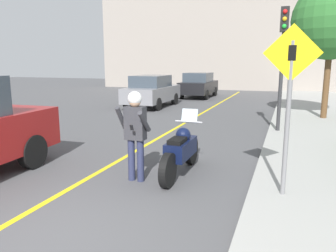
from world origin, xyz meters
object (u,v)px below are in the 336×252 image
object	(u,v)px
crossing_sign	(289,95)
traffic_light	(283,47)
motorcycle	(181,151)
parked_car_black	(199,85)
parked_car_grey	(152,91)
street_tree	(332,21)
person_biker	(135,126)

from	to	relation	value
crossing_sign	traffic_light	size ratio (longest dim) A/B	0.72
motorcycle	parked_car_black	size ratio (longest dim) A/B	0.54
traffic_light	parked_car_grey	world-z (taller)	traffic_light
traffic_light	parked_car_grey	size ratio (longest dim) A/B	0.94
crossing_sign	parked_car_grey	xyz separation A→B (m)	(-6.89, 10.50, -0.95)
motorcycle	parked_car_black	bearing A→B (deg)	103.58
street_tree	parked_car_grey	size ratio (longest dim) A/B	1.28
traffic_light	street_tree	bearing A→B (deg)	63.51
motorcycle	street_tree	size ratio (longest dim) A/B	0.42
person_biker	street_tree	distance (m)	10.35
parked_car_grey	parked_car_black	world-z (taller)	same
person_biker	street_tree	xyz separation A→B (m)	(4.19, 9.03, 2.84)
crossing_sign	parked_car_black	distance (m)	17.13
person_biker	parked_car_black	xyz separation A→B (m)	(-3.00, 16.11, -0.26)
person_biker	traffic_light	world-z (taller)	traffic_light
street_tree	motorcycle	bearing A→B (deg)	-112.52
street_tree	parked_car_black	size ratio (longest dim) A/B	1.28
person_biker	parked_car_grey	distance (m)	11.30
person_biker	parked_car_black	world-z (taller)	person_biker
street_tree	parked_car_grey	bearing A→B (deg)	169.81
traffic_light	street_tree	size ratio (longest dim) A/B	0.73
crossing_sign	traffic_light	bearing A→B (deg)	92.75
person_biker	parked_car_grey	size ratio (longest dim) A/B	0.43
parked_car_black	person_biker	bearing A→B (deg)	-79.44
traffic_light	person_biker	bearing A→B (deg)	-113.89
person_biker	crossing_sign	xyz separation A→B (m)	(2.78, 0.02, 0.70)
motorcycle	street_tree	world-z (taller)	street_tree
motorcycle	person_biker	xyz separation A→B (m)	(-0.73, -0.68, 0.60)
crossing_sign	street_tree	size ratio (longest dim) A/B	0.53
crossing_sign	parked_car_black	bearing A→B (deg)	109.77
traffic_light	parked_car_grey	distance (m)	8.44
crossing_sign	parked_car_black	xyz separation A→B (m)	(-5.78, 16.09, -0.95)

